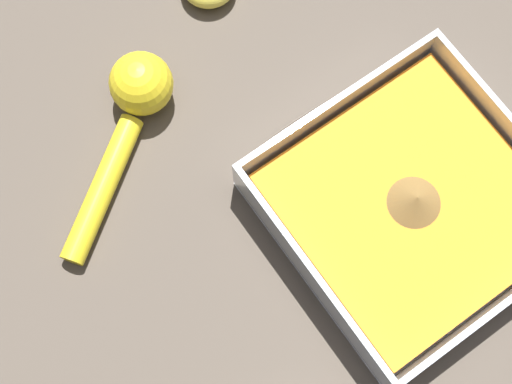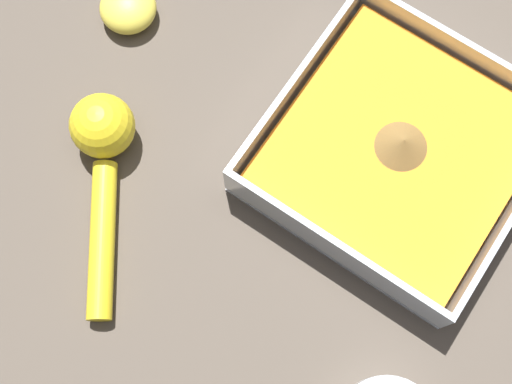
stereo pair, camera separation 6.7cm
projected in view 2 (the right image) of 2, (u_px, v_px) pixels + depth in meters
The scene contains 4 objects.
ground_plane at pixel (393, 195), 0.70m from camera, with size 4.00×4.00×0.00m, color brown.
square_dish at pixel (401, 155), 0.69m from camera, with size 0.24×0.24×0.06m.
lemon_squeezer at pixel (106, 157), 0.68m from camera, with size 0.15×0.19×0.06m.
lemon_half at pixel (132, 10), 0.74m from camera, with size 0.06×0.06×0.03m.
Camera 2 is at (-0.00, -0.23, 0.67)m, focal length 50.00 mm.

